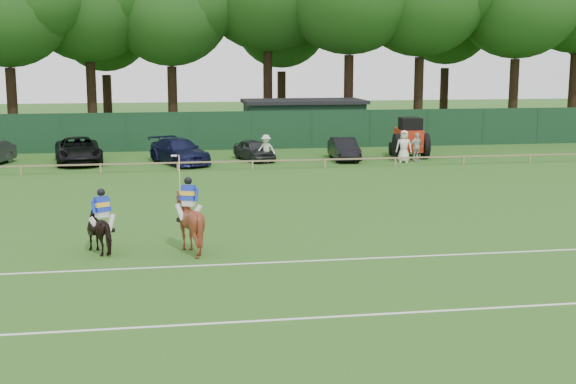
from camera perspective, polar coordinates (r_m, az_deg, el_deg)
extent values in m
plane|color=#1E4C14|center=(23.98, -0.02, -4.57)|extent=(160.00, 160.00, 0.00)
imported|color=black|center=(24.64, -13.57, -2.76)|extent=(1.52, 1.83, 1.42)
imported|color=maroon|center=(24.21, -7.35, -2.27)|extent=(2.04, 2.14, 1.84)
imported|color=black|center=(45.37, -15.27, 2.98)|extent=(3.22, 5.62, 1.48)
imported|color=#121538|center=(44.04, -8.06, 3.00)|extent=(3.85, 5.31, 1.43)
imported|color=#2C2C2E|center=(45.06, -2.52, 3.12)|extent=(2.46, 3.87, 1.23)
imported|color=black|center=(45.39, 4.17, 3.20)|extent=(1.55, 3.98, 1.29)
imported|color=silver|center=(43.83, -1.63, 3.20)|extent=(1.20, 0.93, 1.63)
imported|color=beige|center=(45.25, 9.48, 3.30)|extent=(1.06, 0.75, 1.67)
imported|color=white|center=(44.72, 8.58, 3.36)|extent=(1.04, 0.83, 1.85)
cube|color=silver|center=(24.53, -13.62, -1.61)|extent=(0.44, 0.41, 0.18)
cube|color=#1B34C4|center=(24.47, -13.65, -0.88)|extent=(0.50, 0.47, 0.51)
cube|color=yellow|center=(24.48, -13.65, -0.93)|extent=(0.52, 0.47, 0.18)
sphere|color=black|center=(24.41, -13.69, -0.03)|extent=(0.25, 0.25, 0.25)
cylinder|color=silver|center=(24.67, -13.00, -2.24)|extent=(0.36, 0.48, 0.59)
cylinder|color=silver|center=(24.44, -14.08, -2.40)|extent=(0.49, 0.25, 0.59)
cube|color=silver|center=(24.08, -7.38, -0.80)|extent=(0.44, 0.39, 0.18)
cube|color=#1B34C4|center=(24.02, -7.40, -0.05)|extent=(0.49, 0.44, 0.51)
cube|color=yellow|center=(24.03, -7.40, -0.09)|extent=(0.51, 0.44, 0.18)
sphere|color=black|center=(23.96, -7.42, 0.82)|extent=(0.25, 0.25, 0.25)
cylinder|color=silver|center=(24.00, -6.84, -1.55)|extent=(0.47, 0.27, 0.59)
cylinder|color=silver|center=(24.19, -7.98, -1.48)|extent=(0.38, 0.45, 0.59)
cylinder|color=tan|center=(24.09, -8.04, 1.29)|extent=(0.04, 0.64, 1.17)
cube|color=silver|center=(18.33, 3.03, -9.23)|extent=(60.00, 0.10, 0.01)
cube|color=silver|center=(23.02, 0.38, -5.18)|extent=(60.00, 0.10, 0.01)
cube|color=#997F5B|center=(41.45, -4.03, 2.27)|extent=(62.00, 0.08, 0.08)
cube|color=#14351E|center=(50.26, -4.99, 4.54)|extent=(92.00, 0.04, 2.50)
cube|color=#14331E|center=(53.98, 1.15, 5.12)|extent=(8.00, 4.00, 2.80)
cube|color=black|center=(53.87, 1.16, 6.73)|extent=(8.40, 4.40, 0.24)
cube|color=#B82811|center=(47.00, 8.91, 3.85)|extent=(1.52, 2.53, 1.31)
cube|color=black|center=(46.52, 9.05, 4.90)|extent=(1.32, 1.41, 0.91)
cylinder|color=black|center=(46.16, 8.06, 3.38)|extent=(0.43, 1.54, 1.51)
cylinder|color=black|center=(46.56, 10.13, 3.38)|extent=(0.43, 1.54, 1.51)
cylinder|color=black|center=(47.89, 7.73, 3.20)|extent=(0.37, 0.83, 0.81)
cylinder|color=black|center=(48.23, 9.49, 3.20)|extent=(0.37, 0.83, 0.81)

